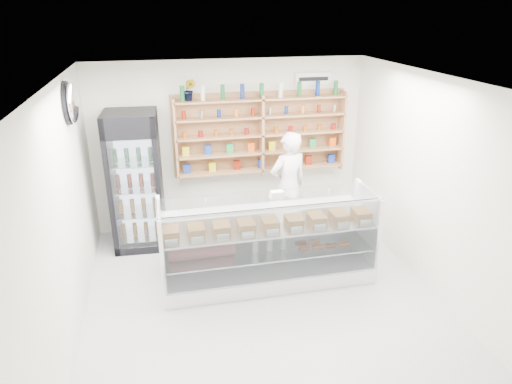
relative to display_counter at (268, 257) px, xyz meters
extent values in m
plane|color=#9D9EA2|center=(-0.17, -0.53, -0.35)|extent=(5.00, 5.00, 0.00)
plane|color=white|center=(-0.17, -0.53, 2.45)|extent=(5.00, 5.00, 0.00)
plane|color=silver|center=(-0.17, 1.97, 1.05)|extent=(4.50, 0.00, 4.50)
plane|color=silver|center=(-0.17, -3.03, 1.05)|extent=(4.50, 0.00, 4.50)
plane|color=silver|center=(-2.42, -0.53, 1.05)|extent=(0.00, 5.00, 5.00)
plane|color=silver|center=(2.08, -0.53, 1.05)|extent=(0.00, 5.00, 5.00)
cube|color=white|center=(0.00, -0.01, -0.23)|extent=(2.88, 0.82, 0.24)
cube|color=white|center=(0.00, 0.36, 0.19)|extent=(2.88, 0.05, 0.60)
cube|color=silver|center=(0.00, -0.01, 0.14)|extent=(2.76, 0.72, 0.02)
cube|color=silver|center=(0.00, -0.01, 0.50)|extent=(2.82, 0.75, 0.02)
cube|color=silver|center=(0.00, -0.41, 0.40)|extent=(2.82, 0.12, 1.00)
cube|color=silver|center=(0.00, -0.06, 0.90)|extent=(2.82, 0.57, 0.01)
imported|color=white|center=(0.62, 1.20, 0.54)|extent=(0.74, 0.59, 1.78)
cube|color=black|center=(-1.73, 1.45, 0.72)|extent=(0.81, 0.79, 2.14)
cube|color=#38053D|center=(-1.71, 1.09, 1.64)|extent=(0.76, 0.07, 0.30)
cube|color=silver|center=(-1.71, 1.08, 0.63)|extent=(0.65, 0.04, 1.69)
cube|color=#A4724D|center=(-1.07, 1.81, 1.24)|extent=(0.04, 0.28, 1.33)
cube|color=#A4724D|center=(0.33, 1.81, 1.24)|extent=(0.04, 0.28, 1.33)
cube|color=#A4724D|center=(1.73, 1.81, 1.24)|extent=(0.04, 0.28, 1.33)
cube|color=#A4724D|center=(0.33, 1.81, 0.65)|extent=(2.80, 0.28, 0.03)
cube|color=#A4724D|center=(0.33, 1.81, 0.95)|extent=(2.80, 0.28, 0.03)
cube|color=#A4724D|center=(0.33, 1.81, 1.25)|extent=(2.80, 0.28, 0.03)
cube|color=#A4724D|center=(0.33, 1.81, 1.55)|extent=(2.80, 0.28, 0.03)
cube|color=#A4724D|center=(0.33, 1.81, 1.83)|extent=(2.80, 0.28, 0.03)
imported|color=#1E6626|center=(-0.82, 1.81, 2.02)|extent=(0.23, 0.21, 0.34)
ellipsoid|color=silver|center=(-2.34, 0.67, 2.10)|extent=(0.15, 0.50, 0.50)
cube|color=white|center=(1.23, 1.94, 2.10)|extent=(0.62, 0.03, 0.20)
camera|label=1|loc=(-1.34, -5.31, 3.21)|focal=32.00mm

